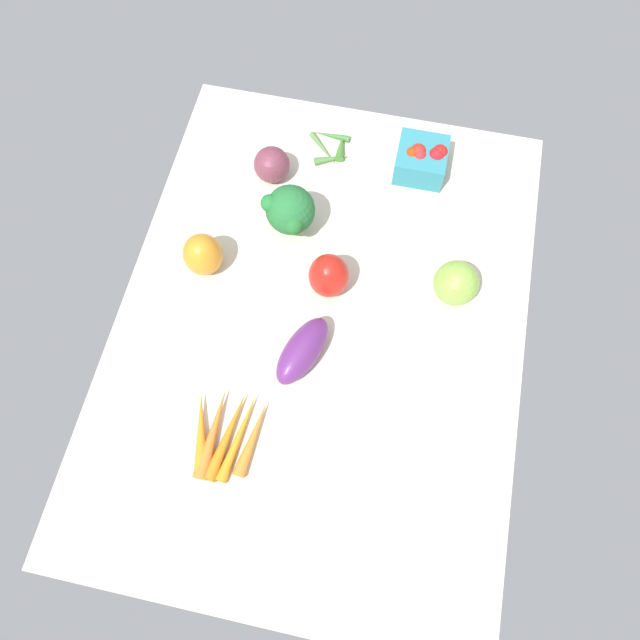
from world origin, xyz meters
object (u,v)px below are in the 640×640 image
at_px(bell_pepper_red, 329,276).
at_px(bell_pepper_orange, 203,255).
at_px(red_onion_center, 272,165).
at_px(okra_pile, 333,148).
at_px(heirloom_tomato_green, 456,283).
at_px(carrot_bunch, 225,434).
at_px(broccoli_head, 290,210).
at_px(berry_basket, 422,159).
at_px(eggplant, 302,351).

xyz_separation_m(bell_pepper_red, bell_pepper_orange, (0.00, -0.24, -0.00)).
bearing_deg(red_onion_center, okra_pile, 129.51).
bearing_deg(okra_pile, bell_pepper_red, 10.02).
relative_size(heirloom_tomato_green, bell_pepper_orange, 0.93).
bearing_deg(bell_pepper_orange, bell_pepper_red, 91.01).
height_order(okra_pile, bell_pepper_orange, bell_pepper_orange).
bearing_deg(bell_pepper_red, carrot_bunch, -20.22).
xyz_separation_m(okra_pile, broccoli_head, (0.21, -0.04, 0.06)).
xyz_separation_m(red_onion_center, carrot_bunch, (0.55, 0.05, -0.02)).
bearing_deg(okra_pile, red_onion_center, -50.49).
bearing_deg(heirloom_tomato_green, bell_pepper_red, -80.99).
height_order(bell_pepper_red, berry_basket, bell_pepper_red).
distance_m(red_onion_center, heirloom_tomato_green, 0.44).
distance_m(carrot_bunch, eggplant, 0.20).
relative_size(berry_basket, eggplant, 0.70).
bearing_deg(broccoli_head, bell_pepper_orange, -51.29).
distance_m(carrot_bunch, bell_pepper_orange, 0.34).
relative_size(okra_pile, bell_pepper_orange, 1.09).
bearing_deg(okra_pile, bell_pepper_orange, -29.75).
xyz_separation_m(red_onion_center, okra_pile, (-0.09, 0.11, -0.03)).
xyz_separation_m(red_onion_center, berry_basket, (-0.08, 0.30, -0.00)).
relative_size(bell_pepper_orange, eggplant, 0.64).
height_order(okra_pile, berry_basket, berry_basket).
bearing_deg(heirloom_tomato_green, bell_pepper_orange, -85.04).
relative_size(red_onion_center, berry_basket, 0.73).
relative_size(red_onion_center, bell_pepper_red, 0.77).
distance_m(okra_pile, heirloom_tomato_green, 0.41).
height_order(broccoli_head, berry_basket, broccoli_head).
bearing_deg(bell_pepper_red, red_onion_center, -144.10).
bearing_deg(eggplant, heirloom_tomato_green, 146.31).
bearing_deg(bell_pepper_orange, heirloom_tomato_green, 94.96).
relative_size(carrot_bunch, berry_basket, 1.67).
bearing_deg(carrot_bunch, heirloom_tomato_green, 135.40).
distance_m(red_onion_center, bell_pepper_red, 0.28).
bearing_deg(berry_basket, carrot_bunch, -21.59).
distance_m(broccoli_head, eggplant, 0.27).
bearing_deg(eggplant, okra_pile, -155.43).
bearing_deg(eggplant, broccoli_head, -142.77).
bearing_deg(bell_pepper_red, bell_pepper_orange, -88.99).
bearing_deg(red_onion_center, heirloom_tomato_green, 64.23).
bearing_deg(berry_basket, okra_pile, -93.43).
bearing_deg(broccoli_head, heirloom_tomato_green, 77.52).
bearing_deg(eggplant, bell_pepper_orange, -102.91).
bearing_deg(heirloom_tomato_green, carrot_bunch, -44.60).
height_order(heirloom_tomato_green, berry_basket, heirloom_tomato_green).
bearing_deg(okra_pile, carrot_bunch, -5.43).
xyz_separation_m(carrot_bunch, berry_basket, (-0.63, 0.25, 0.02)).
relative_size(okra_pile, eggplant, 0.69).
height_order(berry_basket, eggplant, berry_basket).
height_order(bell_pepper_red, broccoli_head, broccoli_head).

